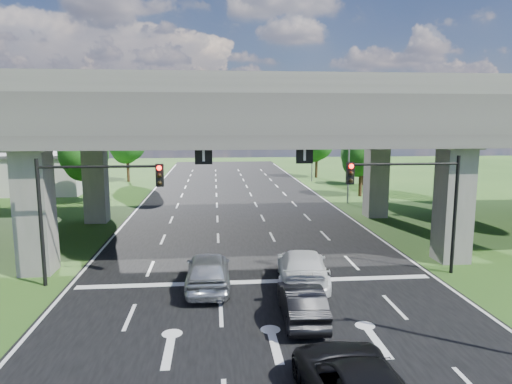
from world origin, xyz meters
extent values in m
plane|color=#244716|center=(0.00, 0.00, 0.00)|extent=(160.00, 160.00, 0.00)
cube|color=black|center=(0.00, 10.00, 0.01)|extent=(18.00, 120.00, 0.03)
cube|color=#33312F|center=(0.00, 12.00, 8.00)|extent=(80.00, 15.00, 2.00)
cube|color=#66635E|center=(0.00, 4.75, 9.50)|extent=(80.00, 0.50, 1.00)
cube|color=#66635E|center=(0.00, 19.25, 9.50)|extent=(80.00, 0.50, 1.00)
cube|color=#66635E|center=(-11.00, 6.00, 3.50)|extent=(1.60, 1.60, 7.00)
cube|color=#66635E|center=(-11.00, 18.00, 3.50)|extent=(1.60, 1.60, 7.00)
cube|color=#66635E|center=(11.00, 6.00, 3.50)|extent=(1.60, 1.60, 7.00)
cube|color=#66635E|center=(11.00, 18.00, 3.50)|extent=(1.60, 1.60, 7.00)
cube|color=black|center=(-2.50, 5.00, 6.00)|extent=(0.85, 0.06, 0.85)
cube|color=black|center=(2.50, 5.00, 6.00)|extent=(0.85, 0.06, 0.85)
cylinder|color=black|center=(10.00, 4.00, 3.00)|extent=(0.18, 0.18, 6.00)
cylinder|color=black|center=(7.25, 4.00, 5.60)|extent=(5.50, 0.12, 0.12)
cube|color=black|center=(4.50, 3.82, 5.20)|extent=(0.35, 0.28, 1.05)
sphere|color=#FF0C05|center=(4.50, 3.66, 5.55)|extent=(0.22, 0.22, 0.22)
cylinder|color=black|center=(-10.00, 4.00, 3.00)|extent=(0.18, 0.18, 6.00)
cylinder|color=black|center=(-7.25, 4.00, 5.60)|extent=(5.50, 0.12, 0.12)
cube|color=black|center=(-4.50, 3.82, 5.20)|extent=(0.35, 0.28, 1.05)
sphere|color=#FF0C05|center=(-4.50, 3.66, 5.55)|extent=(0.22, 0.22, 0.22)
cylinder|color=gray|center=(10.50, 24.00, 5.00)|extent=(0.16, 0.16, 10.00)
cylinder|color=gray|center=(9.00, 24.00, 9.70)|extent=(3.00, 0.10, 0.10)
cube|color=gray|center=(7.50, 24.00, 9.60)|extent=(0.60, 0.25, 0.18)
cylinder|color=gray|center=(10.50, 40.00, 5.00)|extent=(0.16, 0.16, 10.00)
cylinder|color=gray|center=(9.00, 40.00, 9.70)|extent=(3.00, 0.10, 0.10)
cube|color=gray|center=(7.50, 40.00, 9.60)|extent=(0.60, 0.25, 0.18)
cylinder|color=black|center=(-14.00, 26.00, 1.65)|extent=(0.36, 0.36, 3.30)
sphere|color=#1D4C14|center=(-14.00, 26.00, 4.65)|extent=(4.50, 4.50, 4.50)
sphere|color=#1D4C14|center=(-13.60, 25.70, 6.00)|extent=(3.60, 3.60, 3.60)
sphere|color=#1D4C14|center=(-14.30, 26.40, 3.75)|extent=(3.30, 3.30, 3.30)
cylinder|color=black|center=(-17.00, 34.00, 1.43)|extent=(0.36, 0.36, 2.86)
sphere|color=#1D4C14|center=(-17.00, 34.00, 4.03)|extent=(3.90, 3.90, 3.90)
sphere|color=#1D4C14|center=(-16.60, 33.70, 5.20)|extent=(3.12, 3.12, 3.12)
sphere|color=#1D4C14|center=(-17.30, 34.40, 3.25)|extent=(2.86, 2.86, 2.86)
cylinder|color=black|center=(-13.00, 42.00, 1.76)|extent=(0.36, 0.36, 3.52)
sphere|color=#1D4C14|center=(-13.00, 42.00, 4.96)|extent=(4.80, 4.80, 4.80)
sphere|color=#1D4C14|center=(-12.60, 41.70, 6.40)|extent=(3.84, 3.84, 3.84)
sphere|color=#1D4C14|center=(-13.30, 42.40, 4.00)|extent=(3.52, 3.52, 3.52)
cylinder|color=black|center=(13.00, 28.00, 1.54)|extent=(0.36, 0.36, 3.08)
sphere|color=#1D4C14|center=(13.00, 28.00, 4.34)|extent=(4.20, 4.20, 4.20)
sphere|color=#1D4C14|center=(13.40, 27.70, 5.60)|extent=(3.36, 3.36, 3.36)
sphere|color=#1D4C14|center=(12.70, 28.40, 3.50)|extent=(3.08, 3.08, 3.08)
cylinder|color=black|center=(16.00, 36.00, 1.43)|extent=(0.36, 0.36, 2.86)
sphere|color=#1D4C14|center=(16.00, 36.00, 4.03)|extent=(3.90, 3.90, 3.90)
sphere|color=#1D4C14|center=(16.40, 35.70, 5.20)|extent=(3.12, 3.12, 3.12)
sphere|color=#1D4C14|center=(15.70, 36.40, 3.25)|extent=(2.86, 2.86, 2.86)
cylinder|color=black|center=(12.00, 44.00, 1.65)|extent=(0.36, 0.36, 3.30)
sphere|color=#1D4C14|center=(12.00, 44.00, 4.65)|extent=(4.50, 4.50, 4.50)
sphere|color=#1D4C14|center=(12.40, 43.70, 6.00)|extent=(3.60, 3.60, 3.60)
sphere|color=#1D4C14|center=(11.70, 44.40, 3.75)|extent=(3.30, 3.30, 3.30)
imported|color=#B6BABE|center=(-2.34, 2.89, 0.88)|extent=(2.04, 5.01, 1.70)
imported|color=black|center=(1.31, -0.86, 0.74)|extent=(1.64, 4.33, 1.41)
imported|color=silver|center=(2.07, 3.00, 0.85)|extent=(2.99, 5.89, 1.64)
camera|label=1|loc=(-1.99, -17.39, 7.66)|focal=32.00mm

